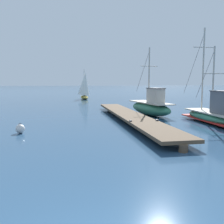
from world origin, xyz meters
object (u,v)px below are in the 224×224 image
Objects in this scene: fishing_boat_0 at (151,107)px; mooring_buoy at (20,129)px; fishing_boat_1 at (215,114)px; distant_sailboat at (85,86)px.

mooring_buoy is (-9.66, -5.53, -0.47)m from fishing_boat_0.
distant_sailboat is at bearing 101.56° from fishing_boat_1.
fishing_boat_0 is at bearing 29.80° from mooring_buoy.
distant_sailboat is (6.92, 26.70, 1.88)m from mooring_buoy.
fishing_boat_0 reaches higher than mooring_buoy.
fishing_boat_0 is at bearing -82.61° from distant_sailboat.
fishing_boat_0 is at bearing 117.71° from fishing_boat_1.
fishing_boat_0 reaches higher than distant_sailboat.
fishing_boat_1 is at bearing -78.44° from distant_sailboat.
fishing_boat_1 reaches higher than mooring_buoy.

